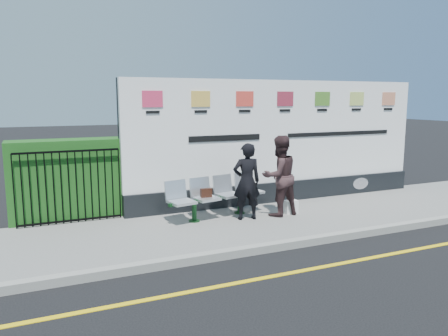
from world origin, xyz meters
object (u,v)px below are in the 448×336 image
Objects in this scene: woman_left at (247,181)px; woman_right at (279,176)px; bench at (218,206)px; billboard at (282,149)px.

woman_right is at bearing -169.44° from woman_left.
bench is 1.50m from woman_right.
woman_right is at bearing -27.17° from bench.
billboard is at bearing 10.58° from bench.
billboard is at bearing -130.20° from woman_right.
woman_left is 0.80m from woman_right.
woman_right is (-0.80, -1.20, -0.42)m from billboard.
billboard is at bearing -132.29° from woman_left.
woman_left is at bearing -143.13° from billboard.
woman_right reaches higher than woman_left.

